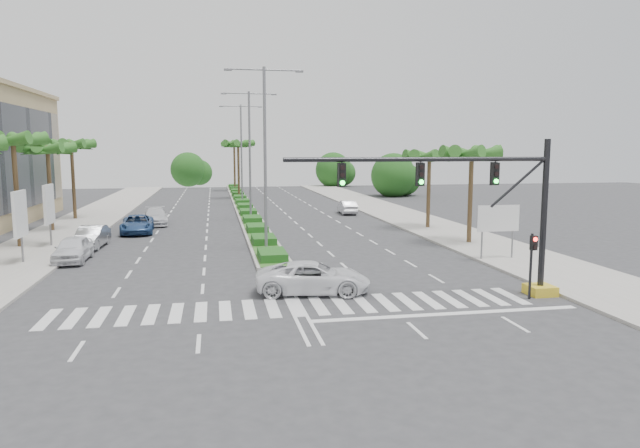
# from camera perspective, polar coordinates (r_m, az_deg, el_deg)

# --- Properties ---
(ground) EXTENTS (160.00, 160.00, 0.00)m
(ground) POSITION_cam_1_polar(r_m,az_deg,el_deg) (24.77, -2.43, -8.30)
(ground) COLOR #333335
(ground) RESTS_ON ground
(footpath_right) EXTENTS (6.00, 120.00, 0.15)m
(footpath_right) POSITION_cam_1_polar(r_m,az_deg,el_deg) (47.84, 12.36, -0.69)
(footpath_right) COLOR gray
(footpath_right) RESTS_ON ground
(footpath_left) EXTENTS (6.00, 120.00, 0.15)m
(footpath_left) POSITION_cam_1_polar(r_m,az_deg,el_deg) (45.67, -25.49, -1.63)
(footpath_left) COLOR gray
(footpath_left) RESTS_ON ground
(median) EXTENTS (2.20, 75.00, 0.20)m
(median) POSITION_cam_1_polar(r_m,az_deg,el_deg) (69.00, -7.73, 1.90)
(median) COLOR gray
(median) RESTS_ON ground
(median_grass) EXTENTS (1.80, 75.00, 0.04)m
(median_grass) POSITION_cam_1_polar(r_m,az_deg,el_deg) (68.99, -7.73, 2.00)
(median_grass) COLOR #2F571D
(median_grass) RESTS_ON median
(signal_gantry) EXTENTS (12.60, 1.20, 7.20)m
(signal_gantry) POSITION_cam_1_polar(r_m,az_deg,el_deg) (26.95, 17.43, 0.16)
(signal_gantry) COLOR gold
(signal_gantry) RESTS_ON ground
(pedestrian_signal) EXTENTS (0.28, 0.36, 3.00)m
(pedestrian_signal) POSITION_cam_1_polar(r_m,az_deg,el_deg) (27.23, 20.46, -2.91)
(pedestrian_signal) COLOR black
(pedestrian_signal) RESTS_ON ground
(direction_sign) EXTENTS (2.70, 0.11, 3.40)m
(direction_sign) POSITION_cam_1_polar(r_m,az_deg,el_deg) (36.05, 17.38, 0.32)
(direction_sign) COLOR slate
(direction_sign) RESTS_ON ground
(billboard_near) EXTENTS (0.18, 2.10, 4.35)m
(billboard_near) POSITION_cam_1_polar(r_m,az_deg,el_deg) (37.50, -27.81, 0.84)
(billboard_near) COLOR slate
(billboard_near) RESTS_ON ground
(billboard_far) EXTENTS (0.18, 2.10, 4.35)m
(billboard_far) POSITION_cam_1_polar(r_m,az_deg,el_deg) (43.23, -25.48, 1.75)
(billboard_far) COLOR slate
(billboard_far) RESTS_ON ground
(palm_left_mid) EXTENTS (4.57, 4.68, 7.95)m
(palm_left_mid) POSITION_cam_1_polar(r_m,az_deg,el_deg) (43.63, -28.34, 7.05)
(palm_left_mid) COLOR brown
(palm_left_mid) RESTS_ON ground
(palm_left_far) EXTENTS (4.57, 4.68, 7.35)m
(palm_left_far) POSITION_cam_1_polar(r_m,az_deg,el_deg) (51.32, -25.59, 6.49)
(palm_left_far) COLOR brown
(palm_left_far) RESTS_ON ground
(palm_left_end) EXTENTS (4.57, 4.68, 7.75)m
(palm_left_end) POSITION_cam_1_polar(r_m,az_deg,el_deg) (59.08, -23.61, 7.01)
(palm_left_end) COLOR brown
(palm_left_end) RESTS_ON ground
(palm_right_near) EXTENTS (4.57, 4.68, 7.05)m
(palm_right_near) POSITION_cam_1_polar(r_m,az_deg,el_deg) (41.62, 14.93, 6.51)
(palm_right_near) COLOR brown
(palm_right_near) RESTS_ON ground
(palm_right_far) EXTENTS (4.57, 4.68, 6.75)m
(palm_right_far) POSITION_cam_1_polar(r_m,az_deg,el_deg) (48.97, 10.88, 6.39)
(palm_right_far) COLOR brown
(palm_right_far) RESTS_ON ground
(palm_median_a) EXTENTS (4.57, 4.68, 8.05)m
(palm_median_a) POSITION_cam_1_polar(r_m,az_deg,el_deg) (78.67, -8.19, 7.73)
(palm_median_a) COLOR brown
(palm_median_a) RESTS_ON ground
(palm_median_b) EXTENTS (4.57, 4.68, 8.05)m
(palm_median_b) POSITION_cam_1_polar(r_m,az_deg,el_deg) (93.66, -8.58, 7.67)
(palm_median_b) COLOR brown
(palm_median_b) RESTS_ON ground
(streetlight_near) EXTENTS (5.10, 0.25, 12.00)m
(streetlight_near) POSITION_cam_1_polar(r_m,az_deg,el_deg) (37.74, -5.52, 7.56)
(streetlight_near) COLOR slate
(streetlight_near) RESTS_ON ground
(streetlight_mid) EXTENTS (5.10, 0.25, 12.00)m
(streetlight_mid) POSITION_cam_1_polar(r_m,az_deg,el_deg) (53.70, -7.05, 7.51)
(streetlight_mid) COLOR slate
(streetlight_mid) RESTS_ON ground
(streetlight_far) EXTENTS (5.10, 0.25, 12.00)m
(streetlight_far) POSITION_cam_1_polar(r_m,az_deg,el_deg) (69.68, -7.87, 7.48)
(streetlight_far) COLOR slate
(streetlight_far) RESTS_ON ground
(car_parked_a) EXTENTS (1.82, 4.50, 1.53)m
(car_parked_a) POSITION_cam_1_polar(r_m,az_deg,el_deg) (37.47, -23.47, -2.31)
(car_parked_a) COLOR silver
(car_parked_a) RESTS_ON ground
(car_parked_b) EXTENTS (1.86, 4.67, 1.51)m
(car_parked_b) POSITION_cam_1_polar(r_m,az_deg,el_deg) (42.14, -21.91, -1.22)
(car_parked_b) COLOR #9FA0A4
(car_parked_b) RESTS_ON ground
(car_parked_c) EXTENTS (2.83, 5.47, 1.48)m
(car_parked_c) POSITION_cam_1_polar(r_m,az_deg,el_deg) (48.23, -17.81, -0.02)
(car_parked_c) COLOR navy
(car_parked_c) RESTS_ON ground
(car_parked_d) EXTENTS (2.60, 5.34, 1.50)m
(car_parked_d) POSITION_cam_1_polar(r_m,az_deg,el_deg) (53.17, -16.13, 0.73)
(car_parked_d) COLOR silver
(car_parked_d) RESTS_ON ground
(car_crossing) EXTENTS (5.68, 3.29, 1.49)m
(car_crossing) POSITION_cam_1_polar(r_m,az_deg,el_deg) (26.90, -0.67, -5.38)
(car_crossing) COLOR white
(car_crossing) RESTS_ON ground
(car_right) EXTENTS (1.68, 4.35, 1.41)m
(car_right) POSITION_cam_1_polar(r_m,az_deg,el_deg) (59.82, 2.72, 1.70)
(car_right) COLOR silver
(car_right) RESTS_ON ground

